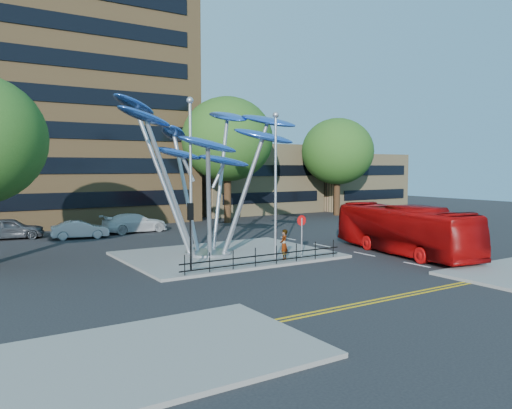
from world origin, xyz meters
TOP-DOWN VIEW (x-y plane):
  - ground at (0.00, 0.00)m, footprint 120.00×120.00m
  - traffic_island at (-1.00, 6.00)m, footprint 12.00×9.00m
  - pavement_left at (-13.00, -7.00)m, footprint 14.00×6.00m
  - double_yellow_near at (0.00, -6.00)m, footprint 40.00×0.12m
  - double_yellow_far at (0.00, -6.30)m, footprint 40.00×0.12m
  - brick_tower at (-6.00, 32.00)m, footprint 25.00×15.00m
  - low_building_near at (16.00, 30.00)m, footprint 15.00×8.00m
  - low_building_far at (30.00, 28.00)m, footprint 12.00×8.00m
  - tree_right at (8.00, 22.00)m, footprint 8.80×8.80m
  - tree_far at (22.00, 22.00)m, footprint 8.00×8.00m
  - leaf_sculpture at (-2.07, 6.68)m, footprint 12.72×9.54m
  - street_lamp_left at (-4.50, 3.50)m, footprint 0.36×0.36m
  - street_lamp_right at (0.50, 3.00)m, footprint 0.36×0.36m
  - traffic_light_island at (-5.00, 2.50)m, footprint 0.28×0.18m
  - no_entry_sign_island at (2.00, 2.52)m, footprint 0.60×0.10m
  - pedestrian_railing_front at (-1.00, 1.70)m, footprint 10.00×0.06m
  - red_bus at (8.50, 0.70)m, footprint 4.33×11.19m
  - pedestrian at (0.74, 2.50)m, footprint 0.75×0.71m
  - parked_car_left at (-11.22, 20.86)m, footprint 4.98×2.59m
  - parked_car_mid at (-6.72, 18.38)m, footprint 4.29×2.05m
  - parked_car_right at (-2.03, 19.67)m, footprint 5.56×2.69m

SIDE VIEW (x-z plane):
  - ground at x=0.00m, z-range 0.00..0.00m
  - double_yellow_near at x=0.00m, z-range 0.00..0.01m
  - double_yellow_far at x=0.00m, z-range 0.00..0.01m
  - traffic_island at x=-1.00m, z-range 0.00..0.15m
  - pavement_left at x=-13.00m, z-range 0.00..0.15m
  - pedestrian_railing_front at x=-1.00m, z-range 0.05..1.05m
  - parked_car_mid at x=-6.72m, z-range 0.00..1.36m
  - parked_car_right at x=-2.03m, z-range 0.00..1.56m
  - parked_car_left at x=-11.22m, z-range 0.00..1.62m
  - pedestrian at x=0.74m, z-range 0.15..1.87m
  - red_bus at x=8.50m, z-range 0.00..3.04m
  - no_entry_sign_island at x=2.00m, z-range 0.59..3.04m
  - traffic_light_island at x=-5.00m, z-range 0.90..4.33m
  - low_building_far at x=30.00m, z-range 0.00..7.00m
  - low_building_near at x=16.00m, z-range 0.00..8.00m
  - street_lamp_right at x=0.50m, z-range 0.94..9.24m
  - street_lamp_left at x=-4.50m, z-range 0.96..9.76m
  - leaf_sculpture at x=-2.07m, z-range 2.12..11.63m
  - tree_far at x=22.00m, z-range 1.70..12.51m
  - tree_right at x=8.00m, z-range 1.98..14.09m
  - brick_tower at x=-6.00m, z-range 0.00..30.00m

